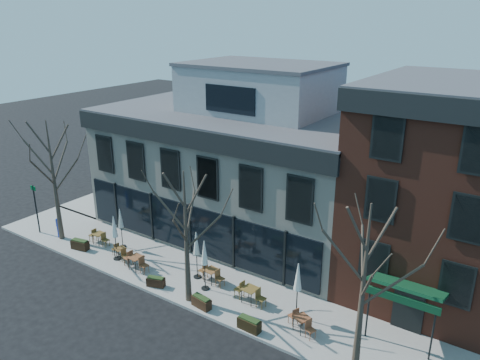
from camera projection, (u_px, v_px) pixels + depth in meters
The scene contains 25 objects.
ground at pixel (192, 256), 28.94m from camera, with size 120.00×120.00×0.00m, color black.
sidewalk_front at pixel (213, 287), 25.51m from camera, with size 33.50×4.70×0.15m, color gray.
sidewalk_side at pixel (135, 190), 39.55m from camera, with size 4.50×12.00×0.15m, color gray.
corner_building at pixel (239, 163), 31.27m from camera, with size 18.39×10.39×11.10m.
red_brick_building at pixel (446, 189), 24.04m from camera, with size 8.20×11.78×11.18m.
tree_corner at pixel (54, 180), 29.52m from camera, with size 3.93×3.98×7.92m.
tree_mid at pixel (186, 236), 23.03m from camera, with size 3.50×3.55×7.04m.
tree_right at pixel (363, 289), 18.18m from camera, with size 3.72×3.77×7.48m.
sign_pole at pixel (36, 206), 31.08m from camera, with size 0.50×0.10×3.40m.
call_box at pixel (58, 227), 30.85m from camera, with size 0.27×0.27×1.37m.
cafe_set_0 at pixel (99, 237), 29.99m from camera, with size 1.70×0.69×0.90m.
cafe_set_1 at pixel (120, 252), 28.20m from camera, with size 1.62×0.76×0.83m.
cafe_set_2 at pixel (136, 261), 26.97m from camera, with size 1.90×0.80×0.99m.
cafe_set_3 at pixel (211, 274), 25.69m from camera, with size 1.83×0.81×0.94m.
cafe_set_4 at pixel (250, 293), 23.87m from camera, with size 1.91×0.81×0.99m.
cafe_set_5 at pixel (302, 322), 21.71m from camera, with size 1.73×1.08×0.90m.
umbrella_0 at pixel (121, 220), 29.13m from camera, with size 0.42×0.42×2.60m.
umbrella_1 at pixel (114, 229), 27.60m from camera, with size 0.45×0.45×2.83m.
umbrella_2 at pixel (196, 246), 25.64m from camera, with size 0.45×0.45×2.80m.
umbrella_3 at pixel (204, 255), 24.52m from camera, with size 0.46×0.46×2.87m.
umbrella_4 at pixel (298, 280), 22.15m from camera, with size 0.47×0.47×2.96m.
planter_0 at pixel (80, 244), 29.35m from camera, with size 1.21×0.68×0.64m.
planter_1 at pixel (156, 282), 25.36m from camera, with size 1.06×0.70×0.55m.
planter_2 at pixel (201, 302), 23.53m from camera, with size 1.13×0.57×0.61m.
planter_3 at pixel (249, 324), 21.83m from camera, with size 1.14×0.49×0.63m.
Camera 1 is at (16.88, -19.59, 14.12)m, focal length 35.00 mm.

